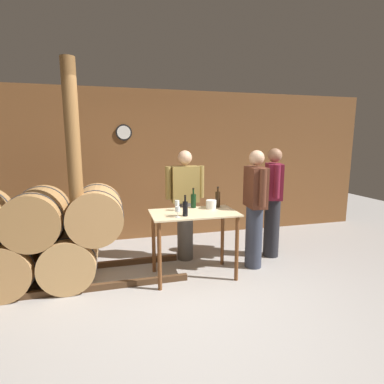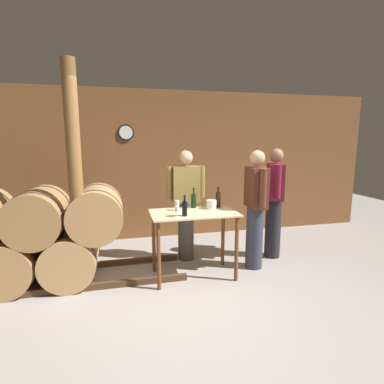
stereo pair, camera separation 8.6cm
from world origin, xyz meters
TOP-DOWN VIEW (x-y plane):
  - ground_plane at (0.00, 0.00)m, footprint 14.00×14.00m
  - back_wall at (-0.00, 2.67)m, footprint 8.40×0.08m
  - barrel_rack at (-1.94, 1.11)m, footprint 4.28×0.85m
  - tasting_table at (0.15, 0.86)m, footprint 1.12×0.65m
  - wooden_post at (-1.27, 0.82)m, footprint 0.16×0.16m
  - wine_bottle_far_left at (-0.01, 0.69)m, footprint 0.06×0.06m
  - wine_bottle_left at (0.21, 1.11)m, footprint 0.07×0.07m
  - wine_bottle_center at (0.55, 1.06)m, footprint 0.07×0.07m
  - wine_glass_near_left at (-0.11, 0.66)m, footprint 0.06×0.06m
  - wine_glass_near_center at (-0.04, 1.00)m, footprint 0.06×0.06m
  - ice_bucket at (0.43, 1.00)m, footprint 0.14×0.14m
  - person_host at (1.52, 1.24)m, footprint 0.34×0.56m
  - person_visitor_with_scarf at (0.18, 1.47)m, footprint 0.59×0.24m
  - person_visitor_bearded at (1.06, 0.93)m, footprint 0.25×0.59m

SIDE VIEW (x-z plane):
  - ground_plane at x=0.00m, z-range 0.00..0.00m
  - barrel_rack at x=-1.94m, z-range -0.02..1.22m
  - tasting_table at x=0.15m, z-range 0.27..1.15m
  - person_visitor_with_scarf at x=0.18m, z-range 0.05..1.71m
  - person_visitor_bearded at x=1.06m, z-range 0.05..1.73m
  - person_host at x=1.52m, z-range 0.05..1.74m
  - ice_bucket at x=0.43m, z-range 0.89..1.00m
  - wine_glass_near_left at x=-0.11m, z-range 0.91..1.05m
  - wine_glass_near_center at x=-0.04m, z-range 0.91..1.05m
  - wine_bottle_far_left at x=-0.01m, z-range 0.86..1.12m
  - wine_bottle_left at x=0.21m, z-range 0.85..1.13m
  - wine_bottle_center at x=0.55m, z-range 0.86..1.15m
  - wooden_post at x=-1.27m, z-range 0.00..2.70m
  - back_wall at x=0.00m, z-range 0.00..2.70m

